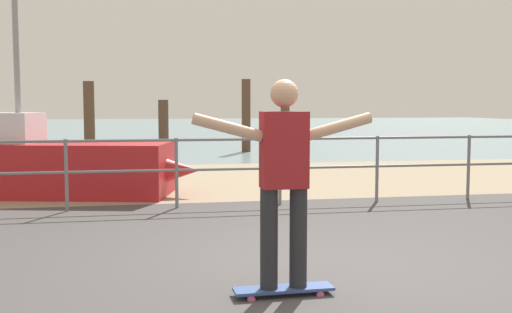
% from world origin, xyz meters
% --- Properties ---
extents(ground_plane, '(24.00, 10.00, 0.04)m').
position_xyz_m(ground_plane, '(0.00, -1.00, 0.00)').
color(ground_plane, '#474444').
rests_on(ground_plane, ground).
extents(beach_strip, '(24.00, 6.00, 0.04)m').
position_xyz_m(beach_strip, '(0.00, 7.00, 0.00)').
color(beach_strip, tan).
rests_on(beach_strip, ground).
extents(sea_surface, '(72.00, 50.00, 0.04)m').
position_xyz_m(sea_surface, '(0.00, 35.00, 0.00)').
color(sea_surface, '#75939E').
rests_on(sea_surface, ground).
extents(railing_fence, '(14.04, 0.05, 1.05)m').
position_xyz_m(railing_fence, '(-1.95, 3.60, 0.70)').
color(railing_fence, slate).
rests_on(railing_fence, ground).
extents(sailboat, '(5.07, 2.39, 4.88)m').
position_xyz_m(sailboat, '(-3.24, 5.30, 0.52)').
color(sailboat, '#B21E23').
rests_on(sailboat, ground).
extents(skateboard, '(0.80, 0.22, 0.08)m').
position_xyz_m(skateboard, '(-0.57, -0.70, 0.07)').
color(skateboard, '#334C8C').
rests_on(skateboard, ground).
extents(skateboarder, '(1.45, 0.22, 1.65)m').
position_xyz_m(skateboarder, '(-0.57, -0.70, 1.02)').
color(skateboarder, '#26262B').
rests_on(skateboarder, skateboard).
extents(groyne_post_1, '(0.34, 0.34, 2.27)m').
position_xyz_m(groyne_post_1, '(-3.30, 14.73, 1.14)').
color(groyne_post_1, '#513826').
rests_on(groyne_post_1, ground).
extents(groyne_post_2, '(0.39, 0.39, 1.72)m').
position_xyz_m(groyne_post_2, '(-0.83, 18.50, 0.86)').
color(groyne_post_2, '#513826').
rests_on(groyne_post_2, ground).
extents(groyne_post_3, '(0.29, 0.29, 2.34)m').
position_xyz_m(groyne_post_3, '(1.65, 13.97, 1.17)').
color(groyne_post_3, '#513826').
rests_on(groyne_post_3, ground).
extents(groyne_post_4, '(0.37, 0.37, 1.54)m').
position_xyz_m(groyne_post_4, '(4.12, 18.94, 0.77)').
color(groyne_post_4, '#513826').
rests_on(groyne_post_4, ground).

